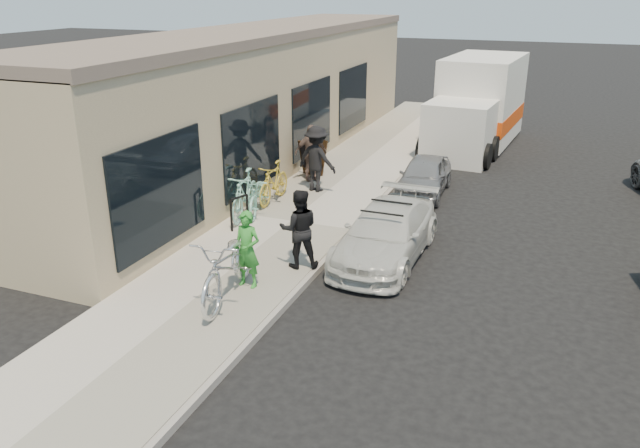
% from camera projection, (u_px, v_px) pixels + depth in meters
% --- Properties ---
extents(ground, '(120.00, 120.00, 0.00)m').
position_uv_depth(ground, '(323.00, 294.00, 11.76)').
color(ground, black).
rests_on(ground, ground).
extents(sidewalk, '(3.00, 34.00, 0.15)m').
position_uv_depth(sidewalk, '(291.00, 223.00, 15.02)').
color(sidewalk, '#ADA69C').
rests_on(sidewalk, ground).
extents(curb, '(0.12, 34.00, 0.13)m').
position_uv_depth(curb, '(352.00, 233.00, 14.49)').
color(curb, gray).
rests_on(curb, ground).
extents(storefront, '(3.60, 20.00, 4.22)m').
position_uv_depth(storefront, '(260.00, 97.00, 19.72)').
color(storefront, tan).
rests_on(storefront, ground).
extents(bike_rack, '(0.22, 0.53, 0.78)m').
position_uv_depth(bike_rack, '(239.00, 209.00, 14.36)').
color(bike_rack, black).
rests_on(bike_rack, sidewalk).
extents(sandwich_board, '(0.83, 0.84, 1.03)m').
position_uv_depth(sandwich_board, '(312.00, 158.00, 18.42)').
color(sandwich_board, black).
rests_on(sandwich_board, sidewalk).
extents(sedan_white, '(1.65, 3.93, 1.17)m').
position_uv_depth(sedan_white, '(386.00, 233.00, 13.10)').
color(sedan_white, silver).
rests_on(sedan_white, ground).
extents(sedan_silver, '(1.34, 3.11, 1.04)m').
position_uv_depth(sedan_silver, '(424.00, 176.00, 17.20)').
color(sedan_silver, gray).
rests_on(sedan_silver, ground).
extents(moving_truck, '(2.83, 6.44, 3.09)m').
position_uv_depth(moving_truck, '(478.00, 107.00, 22.18)').
color(moving_truck, silver).
rests_on(moving_truck, ground).
extents(tandem_bike, '(1.21, 2.53, 1.27)m').
position_uv_depth(tandem_bike, '(229.00, 265.00, 11.09)').
color(tandem_bike, silver).
rests_on(tandem_bike, sidewalk).
extents(woman_rider, '(0.57, 0.40, 1.47)m').
position_uv_depth(woman_rider, '(247.00, 250.00, 11.50)').
color(woman_rider, '#2F8E2F').
rests_on(woman_rider, sidewalk).
extents(man_standing, '(0.97, 0.89, 1.61)m').
position_uv_depth(man_standing, '(299.00, 229.00, 12.29)').
color(man_standing, black).
rests_on(man_standing, sidewalk).
extents(cruiser_bike_a, '(0.84, 1.96, 1.14)m').
position_uv_depth(cruiser_bike_a, '(245.00, 194.00, 15.05)').
color(cruiser_bike_a, '#8CD2C0').
rests_on(cruiser_bike_a, sidewalk).
extents(cruiser_bike_b, '(1.08, 1.91, 0.95)m').
position_uv_depth(cruiser_bike_b, '(258.00, 194.00, 15.35)').
color(cruiser_bike_b, '#8CD2C0').
rests_on(cruiser_bike_b, sidewalk).
extents(cruiser_bike_c, '(0.52, 1.73, 1.04)m').
position_uv_depth(cruiser_bike_c, '(274.00, 183.00, 16.13)').
color(cruiser_bike_c, gold).
rests_on(cruiser_bike_c, sidewalk).
extents(bystander_a, '(1.28, 0.92, 1.79)m').
position_uv_depth(bystander_a, '(317.00, 159.00, 16.87)').
color(bystander_a, black).
rests_on(bystander_a, sidewalk).
extents(bystander_b, '(0.98, 0.91, 1.62)m').
position_uv_depth(bystander_b, '(311.00, 153.00, 17.83)').
color(bystander_b, brown).
rests_on(bystander_b, sidewalk).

